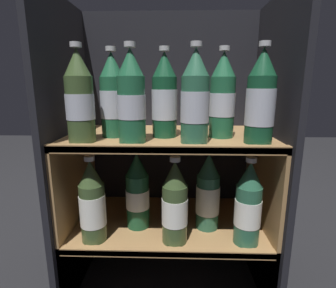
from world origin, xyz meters
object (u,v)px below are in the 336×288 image
object	(u,v)px
bottle_upper_back_0	(113,98)
bottle_lower_front_0	(92,204)
bottle_upper_back_1	(164,98)
bottle_upper_front_0	(80,99)
bottle_lower_front_1	(175,205)
bottle_lower_back_1	(208,194)
bottle_upper_front_3	(261,100)
bottle_lower_front_2	(248,206)
bottle_lower_back_0	(138,192)
bottle_upper_front_1	(131,99)
bottle_upper_back_2	(222,98)
bottle_upper_front_2	(195,100)

from	to	relation	value
bottle_upper_back_0	bottle_lower_front_0	world-z (taller)	bottle_upper_back_0
bottle_upper_back_1	bottle_lower_front_0	distance (m)	0.41
bottle_upper_front_0	bottle_lower_front_1	bearing A→B (deg)	-0.00
bottle_lower_back_1	bottle_lower_front_0	bearing A→B (deg)	-166.54
bottle_upper_front_3	bottle_upper_back_0	bearing A→B (deg)	168.54
bottle_upper_front_3	bottle_upper_back_0	xyz separation A→B (m)	(-0.44, 0.09, 0.00)
bottle_upper_front_3	bottle_lower_back_1	bearing A→B (deg)	144.79
bottle_lower_front_0	bottle_lower_front_2	xyz separation A→B (m)	(0.49, 0.00, 0.00)
bottle_lower_front_2	bottle_lower_back_0	xyz separation A→B (m)	(-0.36, 0.09, 0.00)
bottle_lower_front_0	bottle_lower_front_2	size ratio (longest dim) A/B	1.00
bottle_lower_back_0	bottle_upper_front_3	bearing A→B (deg)	-13.58
bottle_lower_front_2	bottle_upper_front_0	bearing A→B (deg)	180.00
bottle_upper_back_1	bottle_upper_front_1	bearing A→B (deg)	-135.48
bottle_upper_back_0	bottle_lower_back_1	world-z (taller)	bottle_upper_back_0
bottle_lower_back_1	bottle_upper_front_3	bearing A→B (deg)	-35.21
bottle_upper_front_0	bottle_lower_back_0	distance (m)	0.37
bottle_lower_back_0	bottle_lower_back_1	distance (m)	0.24
bottle_upper_front_1	bottle_lower_back_0	bearing A→B (deg)	92.44
bottle_lower_back_0	bottle_upper_back_2	bearing A→B (deg)	-0.00
bottle_upper_back_1	bottle_lower_back_1	size ratio (longest dim) A/B	1.00
bottle_upper_back_1	bottle_lower_front_2	xyz separation A→B (m)	(0.26, -0.09, -0.33)
bottle_upper_front_3	bottle_lower_back_0	bearing A→B (deg)	166.42
bottle_upper_front_2	bottle_lower_front_1	bearing A→B (deg)	180.00
bottle_upper_back_2	bottle_lower_back_1	size ratio (longest dim) A/B	1.00
bottle_lower_front_2	bottle_lower_back_1	distance (m)	0.15
bottle_upper_back_1	bottle_upper_back_2	bearing A→B (deg)	-0.00
bottle_upper_front_0	bottle_upper_front_3	bearing A→B (deg)	-0.00
bottle_upper_front_3	bottle_upper_back_0	size ratio (longest dim) A/B	1.00
bottle_upper_back_2	bottle_lower_front_2	size ratio (longest dim) A/B	1.00
bottle_upper_front_2	bottle_lower_front_0	distance (m)	0.46
bottle_upper_front_2	bottle_lower_front_0	world-z (taller)	bottle_upper_front_2
bottle_lower_back_0	bottle_lower_back_1	xyz separation A→B (m)	(0.24, 0.00, -0.00)
bottle_upper_front_0	bottle_upper_back_2	xyz separation A→B (m)	(0.43, 0.09, 0.00)
bottle_upper_front_2	bottle_lower_back_1	xyz separation A→B (m)	(0.06, 0.09, -0.33)
bottle_upper_front_3	bottle_lower_front_2	bearing A→B (deg)	180.00
bottle_upper_front_1	bottle_upper_back_2	size ratio (longest dim) A/B	1.00
bottle_upper_back_2	bottle_lower_back_0	bearing A→B (deg)	180.00
bottle_upper_back_0	bottle_upper_back_1	distance (m)	0.17
bottle_upper_front_1	bottle_upper_back_2	distance (m)	0.29
bottle_upper_front_0	bottle_upper_back_2	distance (m)	0.43
bottle_lower_front_2	bottle_lower_front_1	bearing A→B (deg)	-180.00
bottle_upper_back_0	bottle_upper_front_1	bearing A→B (deg)	-50.11
bottle_lower_back_0	bottle_lower_back_1	world-z (taller)	same
bottle_upper_front_2	bottle_upper_back_2	bearing A→B (deg)	44.10
bottle_upper_front_1	bottle_upper_front_3	size ratio (longest dim) A/B	1.00
bottle_upper_back_1	bottle_upper_front_3	bearing A→B (deg)	-17.98
bottle_upper_front_0	bottle_upper_front_2	bearing A→B (deg)	-0.00
bottle_lower_back_1	bottle_upper_back_1	bearing A→B (deg)	-180.00
bottle_upper_front_1	bottle_lower_front_0	bearing A→B (deg)	180.00
bottle_upper_back_0	bottle_upper_back_1	xyz separation A→B (m)	(0.17, -0.00, -0.00)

